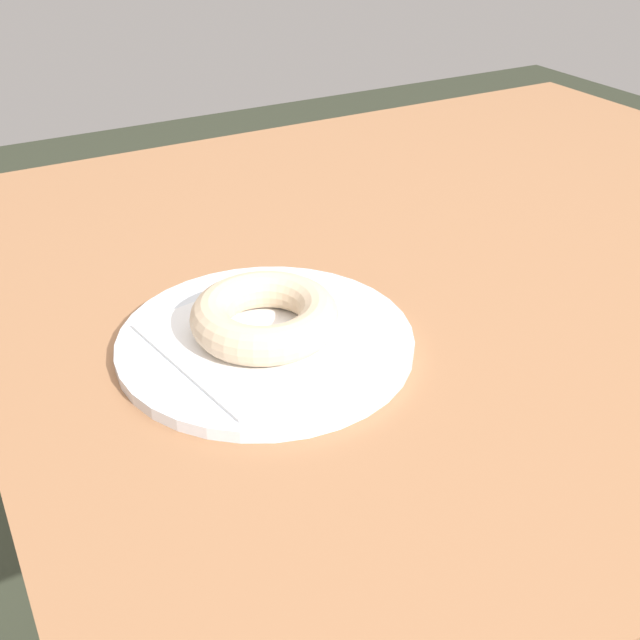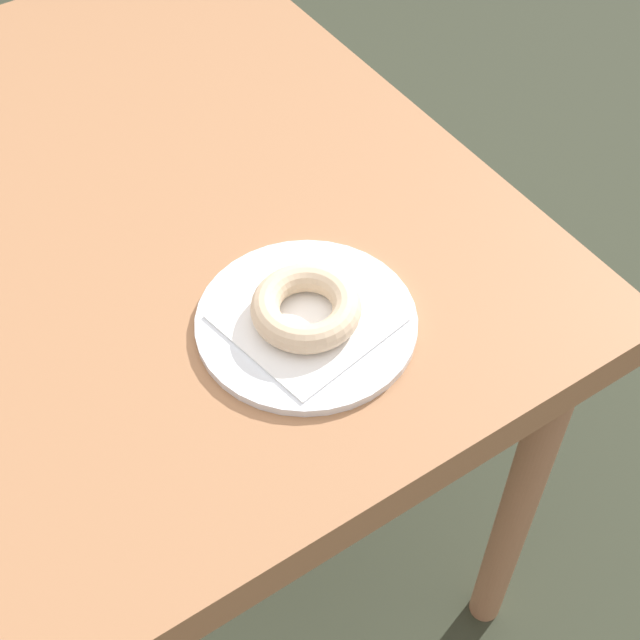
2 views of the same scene
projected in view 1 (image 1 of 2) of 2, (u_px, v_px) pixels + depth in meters
table at (469, 299)px, 0.83m from camera, size 1.00×0.84×0.77m
plate_sugar_ring at (266, 341)px, 0.61m from camera, size 0.24×0.24×0.01m
napkin_sugar_ring at (265, 334)px, 0.60m from camera, size 0.18×0.18×0.00m
donut_sugar_ring at (265, 316)px, 0.59m from camera, size 0.12×0.12×0.03m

